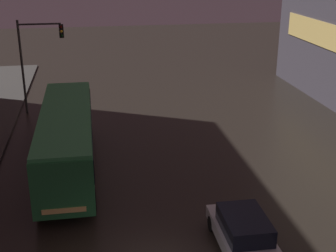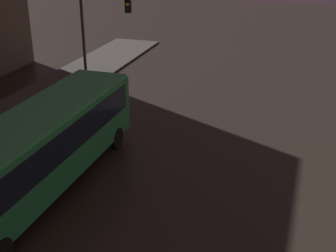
% 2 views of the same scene
% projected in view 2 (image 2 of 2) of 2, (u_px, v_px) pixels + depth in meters
% --- Properties ---
extents(bus_near, '(2.59, 11.53, 3.20)m').
position_uv_depth(bus_near, '(40.00, 144.00, 17.51)').
color(bus_near, '#236B38').
rests_on(bus_near, ground).
extents(traffic_light_main, '(3.03, 0.35, 6.46)m').
position_uv_depth(traffic_light_main, '(99.00, 27.00, 25.87)').
color(traffic_light_main, '#2D2D2D').
rests_on(traffic_light_main, ground).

